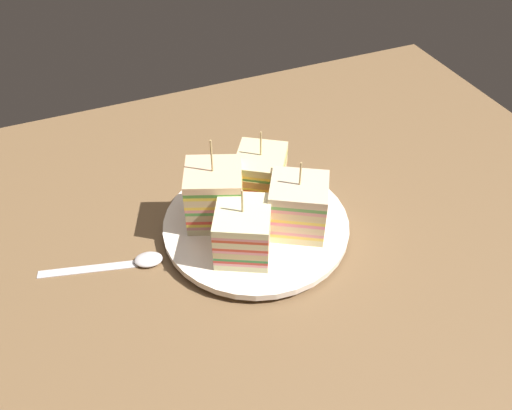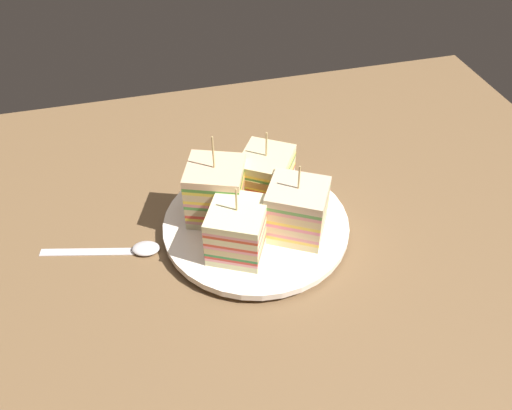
{
  "view_description": "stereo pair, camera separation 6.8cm",
  "coord_description": "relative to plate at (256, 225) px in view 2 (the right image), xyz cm",
  "views": [
    {
      "loc": [
        -19.1,
        -46.4,
        50.76
      ],
      "look_at": [
        0.0,
        0.0,
        4.78
      ],
      "focal_mm": 36.58,
      "sensor_mm": 36.0,
      "label": 1
    },
    {
      "loc": [
        -12.65,
        -48.56,
        50.76
      ],
      "look_at": [
        0.0,
        0.0,
        4.78
      ],
      "focal_mm": 36.58,
      "sensor_mm": 36.0,
      "label": 2
    }
  ],
  "objects": [
    {
      "name": "ground_plane",
      "position": [
        0.0,
        0.0,
        -1.98
      ],
      "size": [
        107.2,
        79.44,
        1.8
      ],
      "primitive_type": "cube",
      "color": "brown"
    },
    {
      "name": "chip_pile",
      "position": [
        -0.14,
        -0.37,
        2.2
      ],
      "size": [
        6.57,
        6.66,
        3.37
      ],
      "color": "#E4CF6B",
      "rests_on": "plate"
    },
    {
      "name": "spoon",
      "position": [
        -17.03,
        0.41,
        -0.68
      ],
      "size": [
        15.7,
        5.55,
        1.0
      ],
      "rotation": [
        0.0,
        0.0,
        6.05
      ],
      "color": "silver",
      "rests_on": "ground_plane"
    },
    {
      "name": "sandwich_wedge_2",
      "position": [
        -3.45,
        -4.2,
        4.08
      ],
      "size": [
        9.15,
        9.45,
        10.06
      ],
      "rotation": [
        0.0,
        0.0,
        7.39
      ],
      "color": "beige",
      "rests_on": "plate"
    },
    {
      "name": "sandwich_wedge_0",
      "position": [
        2.63,
        4.75,
        4.23
      ],
      "size": [
        9.32,
        9.58,
        10.73
      ],
      "rotation": [
        0.0,
        0.0,
        4.15
      ],
      "color": "beige",
      "rests_on": "plate"
    },
    {
      "name": "plate",
      "position": [
        0.0,
        0.0,
        0.0
      ],
      "size": [
        24.99,
        24.99,
        1.78
      ],
      "color": "white",
      "rests_on": "ground_plane"
    },
    {
      "name": "sandwich_wedge_3",
      "position": [
        4.52,
        -3.01,
        4.41
      ],
      "size": [
        9.57,
        9.31,
        10.84
      ],
      "rotation": [
        0.0,
        0.0,
        8.91
      ],
      "color": "beige",
      "rests_on": "plate"
    },
    {
      "name": "sandwich_wedge_1",
      "position": [
        -4.68,
        2.77,
        4.73
      ],
      "size": [
        9.23,
        8.97,
        12.76
      ],
      "rotation": [
        0.0,
        0.0,
        5.92
      ],
      "color": "beige",
      "rests_on": "plate"
    }
  ]
}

